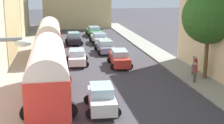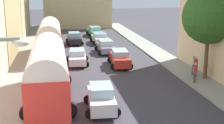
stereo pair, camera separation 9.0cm
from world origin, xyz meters
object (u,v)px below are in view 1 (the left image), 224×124
at_px(car_5, 102,98).
at_px(car_6, 77,57).
at_px(car_0, 120,58).
at_px(parked_bus_0, 48,70).
at_px(car_7, 74,38).
at_px(pedestrian_3, 193,64).
at_px(pedestrian_4, 195,72).
at_px(parked_bus_1, 49,37).
at_px(car_3, 94,31).
at_px(pedestrian_1, 195,65).
at_px(car_1, 105,46).
at_px(car_2, 99,38).

distance_m(car_5, car_6, 12.08).
bearing_deg(car_0, car_6, 160.23).
distance_m(parked_bus_0, car_5, 4.18).
bearing_deg(car_7, car_0, -73.99).
xyz_separation_m(pedestrian_3, pedestrian_4, (-0.85, -2.17, -0.03)).
xyz_separation_m(parked_bus_1, car_3, (6.62, 13.58, -1.47)).
bearing_deg(car_5, car_7, 90.50).
relative_size(parked_bus_1, pedestrian_1, 5.09).
relative_size(parked_bus_0, parked_bus_1, 1.07).
bearing_deg(car_3, car_6, -102.80).
bearing_deg(car_3, car_0, -89.88).
xyz_separation_m(car_0, pedestrian_1, (5.55, -4.89, 0.24)).
height_order(car_7, pedestrian_4, pedestrian_4).
bearing_deg(pedestrian_4, car_3, 100.53).
height_order(car_0, car_6, car_0).
height_order(car_1, car_7, car_7).
xyz_separation_m(parked_bus_1, car_7, (3.07, 7.23, -1.42)).
distance_m(parked_bus_0, pedestrian_1, 12.71).
relative_size(car_3, pedestrian_4, 2.46).
distance_m(pedestrian_1, pedestrian_3, 0.42).
relative_size(car_0, car_7, 1.12).
bearing_deg(parked_bus_1, parked_bus_0, -89.82).
relative_size(parked_bus_1, car_3, 2.12).
height_order(car_2, pedestrian_1, pedestrian_1).
height_order(car_6, car_7, car_7).
height_order(parked_bus_0, pedestrian_4, parked_bus_0).
xyz_separation_m(parked_bus_0, car_1, (6.25, 14.71, -1.46)).
distance_m(parked_bus_0, car_7, 21.14).
xyz_separation_m(car_2, car_5, (-3.22, -23.03, 0.09)).
xyz_separation_m(car_0, pedestrian_4, (4.70, -6.65, 0.20)).
xyz_separation_m(parked_bus_0, car_0, (6.62, 8.37, -1.41)).
distance_m(car_2, car_7, 3.42).
xyz_separation_m(car_0, car_1, (-0.36, 6.33, -0.05)).
bearing_deg(parked_bus_1, pedestrian_3, -38.60).
xyz_separation_m(car_6, pedestrian_3, (9.54, -5.91, 0.28)).
bearing_deg(pedestrian_1, car_2, 108.30).
distance_m(car_1, car_5, 17.22).
bearing_deg(car_7, pedestrian_3, -61.72).
bearing_deg(car_2, pedestrian_4, -75.67).
relative_size(car_6, pedestrian_3, 2.33).
relative_size(car_1, car_7, 1.06).
height_order(car_0, pedestrian_4, pedestrian_4).
height_order(pedestrian_1, pedestrian_3, pedestrian_1).
bearing_deg(pedestrian_3, pedestrian_4, -111.38).
height_order(parked_bus_0, car_3, parked_bus_0).
xyz_separation_m(parked_bus_1, pedestrian_3, (12.21, -9.75, -1.17)).
height_order(parked_bus_0, car_1, parked_bus_0).
bearing_deg(car_3, pedestrian_1, -76.75).
bearing_deg(pedestrian_3, car_6, 148.22).
bearing_deg(parked_bus_0, car_2, 72.75).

